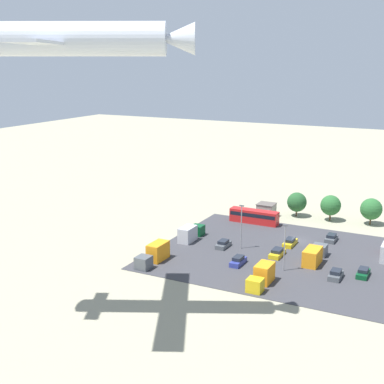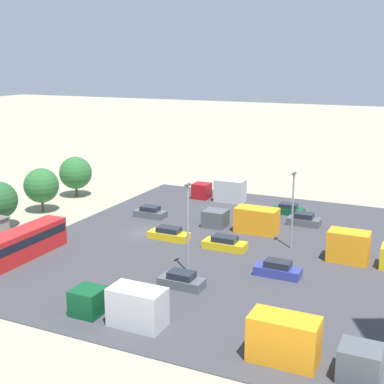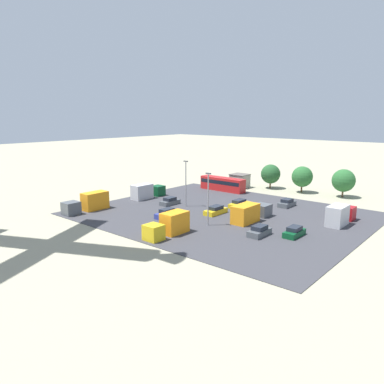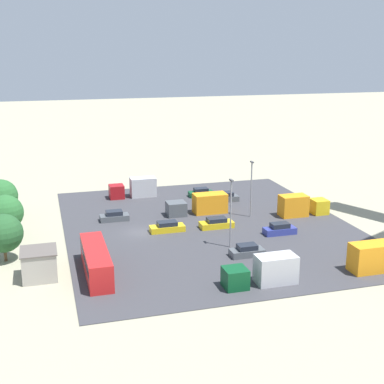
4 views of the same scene
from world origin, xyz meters
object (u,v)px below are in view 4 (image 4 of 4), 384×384
(parked_car_6, at_px, (114,216))
(parked_truck_0, at_px, (201,205))
(parked_truck_3, at_px, (301,206))
(parked_truck_4, at_px, (136,188))
(parked_car_4, at_px, (167,227))
(parked_car_2, at_px, (226,197))
(parked_car_1, at_px, (201,193))
(parked_truck_1, at_px, (264,271))
(parked_car_0, at_px, (280,229))
(parked_car_5, at_px, (247,251))
(shed_building, at_px, (39,264))
(parked_truck_2, at_px, (382,257))
(parked_car_3, at_px, (217,223))
(bus, at_px, (96,260))

(parked_car_6, distance_m, parked_truck_0, 13.19)
(parked_truck_3, bearing_deg, parked_truck_4, -127.77)
(parked_car_4, distance_m, parked_truck_0, 9.60)
(parked_car_2, relative_size, parked_truck_0, 0.44)
(parked_truck_0, bearing_deg, parked_truck_4, 33.06)
(parked_car_1, bearing_deg, parked_car_2, -142.30)
(parked_truck_4, bearing_deg, parked_truck_1, -169.52)
(parked_car_4, xyz_separation_m, parked_car_6, (-6.82, -6.34, 0.02))
(parked_car_0, distance_m, parked_car_5, 9.48)
(shed_building, xyz_separation_m, parked_car_6, (-17.88, 10.72, -0.97))
(shed_building, bearing_deg, parked_truck_0, 126.63)
(parked_car_1, xyz_separation_m, parked_car_6, (9.14, -16.07, 0.01))
(parked_car_1, xyz_separation_m, parked_car_5, (27.38, -2.49, 0.00))
(parked_car_2, distance_m, parked_truck_3, 13.27)
(parked_car_2, xyz_separation_m, parked_truck_4, (-6.78, -13.82, 0.83))
(parked_car_2, height_order, parked_truck_1, parked_truck_1)
(parked_car_0, distance_m, parked_car_4, 15.39)
(parked_truck_3, bearing_deg, parked_truck_2, -1.79)
(parked_car_0, xyz_separation_m, parked_car_1, (-21.23, -4.73, -0.04))
(parked_truck_0, bearing_deg, parked_car_3, -178.18)
(parked_car_4, height_order, parked_truck_0, parked_truck_0)
(bus, height_order, parked_car_6, bus)
(parked_car_3, height_order, parked_truck_2, parked_truck_2)
(parked_car_5, bearing_deg, parked_truck_0, 1.28)
(parked_car_3, relative_size, parked_truck_3, 0.63)
(bus, distance_m, parked_car_0, 26.28)
(shed_building, bearing_deg, parked_car_6, 149.06)
(parked_car_5, xyz_separation_m, parked_truck_2, (8.09, 13.19, 0.88))
(parked_car_3, distance_m, parked_car_5, 11.10)
(bus, xyz_separation_m, parked_truck_4, (-30.58, 9.96, -0.17))
(bus, height_order, parked_car_3, bus)
(parked_car_3, relative_size, parked_truck_2, 0.54)
(parked_car_0, xyz_separation_m, parked_car_6, (-12.09, -20.80, -0.03))
(bus, xyz_separation_m, parked_car_6, (-18.65, 4.63, -1.03))
(bus, height_order, parked_car_2, bus)
(shed_building, xyz_separation_m, parked_car_4, (-11.06, 17.05, -0.99))
(bus, bearing_deg, parked_car_0, 14.47)
(parked_car_3, bearing_deg, parked_car_6, -118.08)
(parked_car_2, xyz_separation_m, parked_car_4, (11.97, -12.82, -0.05))
(parked_car_3, distance_m, parked_truck_2, 23.40)
(bus, relative_size, parked_truck_0, 1.20)
(parked_car_3, distance_m, parked_truck_4, 20.72)
(parked_car_0, bearing_deg, parked_truck_3, -43.87)
(parked_car_1, xyz_separation_m, parked_car_2, (3.99, 3.09, 0.04))
(parked_truck_1, distance_m, parked_truck_2, 14.38)
(parked_truck_2, bearing_deg, parked_truck_0, -152.59)
(parked_car_2, distance_m, parked_car_4, 17.53)
(parked_truck_2, bearing_deg, parked_car_6, -134.53)
(parked_car_0, xyz_separation_m, parked_truck_3, (-6.90, 6.63, 0.81))
(parked_car_0, relative_size, parked_car_6, 1.06)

